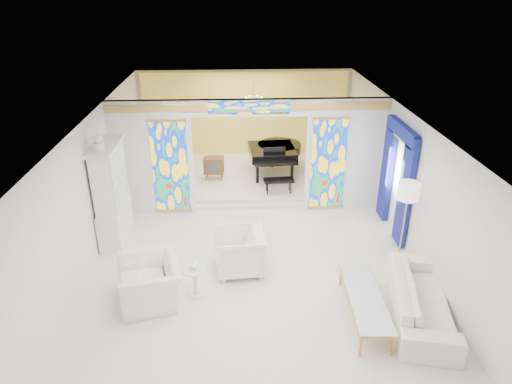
{
  "coord_description": "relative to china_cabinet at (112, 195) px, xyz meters",
  "views": [
    {
      "loc": [
        -0.38,
        -8.97,
        5.64
      ],
      "look_at": [
        0.07,
        0.2,
        1.35
      ],
      "focal_mm": 32.0,
      "sensor_mm": 36.0,
      "label": 1
    }
  ],
  "objects": [
    {
      "name": "floor",
      "position": [
        3.22,
        -0.6,
        -1.17
      ],
      "size": [
        12.0,
        12.0,
        0.0
      ],
      "primitive_type": "plane",
      "color": "silver",
      "rests_on": "ground"
    },
    {
      "name": "ceiling",
      "position": [
        3.22,
        -0.6,
        1.83
      ],
      "size": [
        7.0,
        12.0,
        0.02
      ],
      "primitive_type": "cube",
      "color": "white",
      "rests_on": "wall_back"
    },
    {
      "name": "wall_back",
      "position": [
        3.22,
        5.4,
        0.33
      ],
      "size": [
        7.0,
        0.02,
        3.0
      ],
      "primitive_type": "cube",
      "color": "white",
      "rests_on": "floor"
    },
    {
      "name": "wall_left",
      "position": [
        -0.28,
        -0.6,
        0.33
      ],
      "size": [
        0.02,
        12.0,
        3.0
      ],
      "primitive_type": "cube",
      "color": "white",
      "rests_on": "floor"
    },
    {
      "name": "wall_right",
      "position": [
        6.72,
        -0.6,
        0.33
      ],
      "size": [
        0.02,
        12.0,
        3.0
      ],
      "primitive_type": "cube",
      "color": "white",
      "rests_on": "floor"
    },
    {
      "name": "partition_wall",
      "position": [
        3.22,
        1.4,
        0.48
      ],
      "size": [
        7.0,
        0.22,
        3.0
      ],
      "color": "white",
      "rests_on": "floor"
    },
    {
      "name": "stained_glass_left",
      "position": [
        1.19,
        1.29,
        0.13
      ],
      "size": [
        0.9,
        0.04,
        2.4
      ],
      "primitive_type": "cube",
      "color": "gold",
      "rests_on": "partition_wall"
    },
    {
      "name": "stained_glass_right",
      "position": [
        5.25,
        1.29,
        0.13
      ],
      "size": [
        0.9,
        0.04,
        2.4
      ],
      "primitive_type": "cube",
      "color": "gold",
      "rests_on": "partition_wall"
    },
    {
      "name": "stained_glass_transom",
      "position": [
        3.22,
        1.29,
        1.65
      ],
      "size": [
        2.0,
        0.04,
        0.34
      ],
      "primitive_type": "cube",
      "color": "gold",
      "rests_on": "partition_wall"
    },
    {
      "name": "alcove_platform",
      "position": [
        3.22,
        3.5,
        -1.08
      ],
      "size": [
        6.8,
        3.8,
        0.18
      ],
      "primitive_type": "cube",
      "color": "silver",
      "rests_on": "floor"
    },
    {
      "name": "gold_curtain_back",
      "position": [
        3.22,
        5.28,
        0.33
      ],
      "size": [
        6.7,
        0.1,
        2.9
      ],
      "primitive_type": "cube",
      "color": "gold",
      "rests_on": "wall_back"
    },
    {
      "name": "chandelier",
      "position": [
        3.42,
        3.4,
        1.38
      ],
      "size": [
        0.48,
        0.48,
        0.3
      ],
      "primitive_type": "cylinder",
      "color": "#BF8842",
      "rests_on": "ceiling"
    },
    {
      "name": "blue_drapes",
      "position": [
        6.62,
        0.1,
        0.41
      ],
      "size": [
        0.14,
        1.85,
        2.65
      ],
      "color": "navy",
      "rests_on": "wall_right"
    },
    {
      "name": "china_cabinet",
      "position": [
        0.0,
        0.0,
        0.0
      ],
      "size": [
        0.56,
        1.46,
        2.72
      ],
      "color": "silver",
      "rests_on": "floor"
    },
    {
      "name": "armchair_left",
      "position": [
        1.17,
        -2.34,
        -0.75
      ],
      "size": [
        1.39,
        1.51,
        0.83
      ],
      "primitive_type": "imported",
      "rotation": [
        0.0,
        0.0,
        -1.33
      ],
      "color": "silver",
      "rests_on": "floor"
    },
    {
      "name": "armchair_right",
      "position": [
        2.89,
        -1.44,
        -0.71
      ],
      "size": [
        1.09,
        1.06,
        0.93
      ],
      "primitive_type": "imported",
      "rotation": [
        0.0,
        0.0,
        -1.5
      ],
      "color": "white",
      "rests_on": "floor"
    },
    {
      "name": "sofa",
      "position": [
        6.17,
        -3.06,
        -0.8
      ],
      "size": [
        1.52,
        2.7,
        0.74
      ],
      "primitive_type": "imported",
      "rotation": [
        0.0,
        0.0,
        1.36
      ],
      "color": "white",
      "rests_on": "floor"
    },
    {
      "name": "side_table",
      "position": [
        2.01,
        -2.23,
        -0.77
      ],
      "size": [
        0.63,
        0.63,
        0.61
      ],
      "rotation": [
        0.0,
        0.0,
        -0.35
      ],
      "color": "silver",
      "rests_on": "floor"
    },
    {
      "name": "vase",
      "position": [
        2.01,
        -2.23,
        -0.46
      ],
      "size": [
        0.22,
        0.22,
        0.18
      ],
      "primitive_type": "imported",
      "rotation": [
        0.0,
        0.0,
        -0.35
      ],
      "color": "white",
      "rests_on": "side_table"
    },
    {
      "name": "coffee_table",
      "position": [
        5.14,
        -3.03,
        -0.75
      ],
      "size": [
        0.74,
        2.1,
        0.46
      ],
      "rotation": [
        0.0,
        0.0,
        -0.05
      ],
      "color": "white",
      "rests_on": "floor"
    },
    {
      "name": "floor_lamp",
      "position": [
        6.42,
        -1.2,
        0.41
      ],
      "size": [
        0.54,
        0.54,
        1.85
      ],
      "rotation": [
        0.0,
        0.0,
        0.23
      ],
      "color": "#BF8842",
      "rests_on": "floor"
    },
    {
      "name": "grand_piano",
      "position": [
        4.09,
        3.53,
        -0.29
      ],
      "size": [
        1.69,
        2.64,
        1.03
      ],
      "rotation": [
        0.0,
        0.0,
        0.06
      ],
      "color": "black",
      "rests_on": "alcove_platform"
    },
    {
      "name": "tv_console",
      "position": [
        2.21,
        3.1,
        -0.55
      ],
      "size": [
        0.61,
        0.43,
        0.68
      ],
      "rotation": [
        0.0,
        0.0,
        -0.05
      ],
      "color": "brown",
      "rests_on": "alcove_platform"
    }
  ]
}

